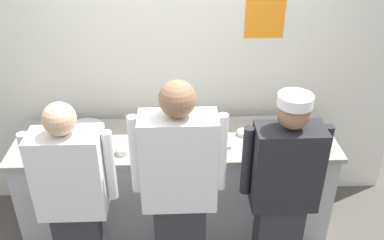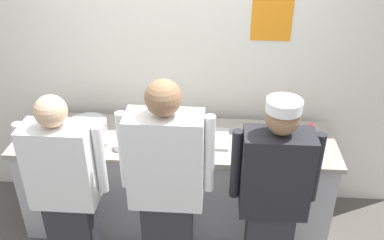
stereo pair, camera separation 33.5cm
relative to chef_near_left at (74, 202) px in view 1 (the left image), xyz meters
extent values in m
cube|color=silver|center=(0.69, 1.16, 0.46)|extent=(4.10, 0.10, 2.61)
cube|color=orange|center=(1.43, 1.10, 0.95)|extent=(0.32, 0.01, 0.39)
cube|color=#B2B2B7|center=(0.69, 0.68, -0.41)|extent=(2.56, 0.64, 0.86)
cube|color=gray|center=(0.69, 0.68, 0.04)|extent=(2.61, 0.70, 0.04)
cube|color=white|center=(0.00, 0.00, 0.23)|extent=(0.45, 0.24, 0.61)
cylinder|color=white|center=(-0.26, 0.04, 0.26)|extent=(0.07, 0.07, 0.52)
cylinder|color=white|center=(0.26, 0.04, 0.26)|extent=(0.07, 0.07, 0.52)
sphere|color=tan|center=(0.00, 0.00, 0.65)|extent=(0.21, 0.21, 0.21)
cube|color=white|center=(0.71, -0.02, 0.33)|extent=(0.49, 0.24, 0.66)
cylinder|color=white|center=(0.43, 0.02, 0.36)|extent=(0.07, 0.07, 0.56)
cylinder|color=white|center=(0.99, 0.02, 0.36)|extent=(0.07, 0.07, 0.56)
sphere|color=#8C6647|center=(0.71, -0.02, 0.78)|extent=(0.23, 0.23, 0.23)
cube|color=#232328|center=(1.43, 0.02, 0.23)|extent=(0.45, 0.24, 0.61)
cylinder|color=#232328|center=(1.17, 0.06, 0.26)|extent=(0.07, 0.07, 0.52)
cylinder|color=#232328|center=(1.69, 0.06, 0.26)|extent=(0.07, 0.07, 0.52)
sphere|color=#8C6647|center=(1.43, 0.02, 0.65)|extent=(0.21, 0.21, 0.21)
cylinder|color=white|center=(1.43, 0.02, 0.73)|extent=(0.22, 0.22, 0.07)
cylinder|color=white|center=(1.60, 0.64, 0.06)|extent=(0.23, 0.23, 0.01)
cylinder|color=white|center=(1.60, 0.64, 0.07)|extent=(0.23, 0.23, 0.01)
cylinder|color=white|center=(1.60, 0.64, 0.09)|extent=(0.23, 0.23, 0.01)
cylinder|color=white|center=(1.60, 0.64, 0.10)|extent=(0.23, 0.23, 0.01)
cylinder|color=white|center=(1.60, 0.64, 0.11)|extent=(0.23, 0.23, 0.01)
cylinder|color=white|center=(0.47, 0.76, 0.06)|extent=(0.20, 0.20, 0.01)
cylinder|color=white|center=(0.47, 0.76, 0.07)|extent=(0.20, 0.20, 0.01)
cylinder|color=white|center=(0.47, 0.76, 0.09)|extent=(0.20, 0.20, 0.01)
cylinder|color=white|center=(0.47, 0.76, 0.10)|extent=(0.20, 0.20, 0.01)
cylinder|color=#B7BABF|center=(-0.04, 0.70, 0.11)|extent=(0.32, 0.32, 0.11)
cube|color=#B7BABF|center=(0.93, 0.67, 0.07)|extent=(0.42, 0.33, 0.02)
cylinder|color=red|center=(1.78, 0.70, 0.13)|extent=(0.06, 0.06, 0.14)
cone|color=red|center=(1.78, 0.70, 0.22)|extent=(0.05, 0.05, 0.04)
cylinder|color=orange|center=(0.50, 0.46, 0.13)|extent=(0.05, 0.05, 0.15)
cone|color=orange|center=(0.50, 0.46, 0.23)|extent=(0.04, 0.04, 0.04)
cylinder|color=white|center=(1.26, 0.72, 0.07)|extent=(0.11, 0.11, 0.04)
cylinder|color=#5B932D|center=(1.26, 0.72, 0.09)|extent=(0.09, 0.09, 0.01)
cylinder|color=white|center=(0.14, 0.53, 0.08)|extent=(0.09, 0.09, 0.04)
cylinder|color=gold|center=(0.14, 0.53, 0.10)|extent=(0.07, 0.07, 0.01)
cylinder|color=white|center=(1.38, 0.58, 0.08)|extent=(0.11, 0.11, 0.04)
cylinder|color=#5B932D|center=(1.38, 0.58, 0.10)|extent=(0.09, 0.09, 0.01)
cylinder|color=white|center=(0.28, 0.48, 0.08)|extent=(0.11, 0.11, 0.05)
cylinder|color=orange|center=(0.28, 0.48, 0.10)|extent=(0.09, 0.09, 0.01)
cylinder|color=white|center=(1.47, 0.76, 0.10)|extent=(0.09, 0.09, 0.09)
cube|color=#B7BABF|center=(1.58, 0.81, 0.06)|extent=(0.19, 0.03, 0.01)
cube|color=black|center=(1.44, 0.81, 0.06)|extent=(0.09, 0.03, 0.02)
camera|label=1|loc=(0.71, -2.21, 1.90)|focal=39.21mm
camera|label=2|loc=(1.04, -2.21, 1.90)|focal=39.21mm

